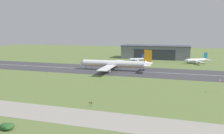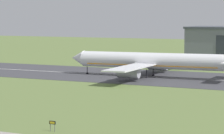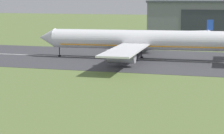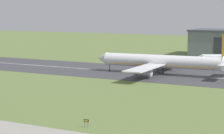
# 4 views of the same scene
# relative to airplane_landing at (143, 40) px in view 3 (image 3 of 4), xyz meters

# --- Properties ---
(ground_plane) EXTENTS (646.52, 646.52, 0.00)m
(ground_plane) POSITION_rel_airplane_landing_xyz_m (15.95, -58.07, -5.06)
(ground_plane) COLOR olive
(runway_strip) EXTENTS (406.52, 40.82, 0.06)m
(runway_strip) POSITION_rel_airplane_landing_xyz_m (15.95, 0.31, -5.03)
(runway_strip) COLOR #3D3D42
(runway_strip) RESTS_ON ground_plane
(runway_centreline) EXTENTS (365.86, 0.70, 0.01)m
(runway_centreline) POSITION_rel_airplane_landing_xyz_m (15.95, 0.31, -4.99)
(runway_centreline) COLOR silver
(runway_centreline) RESTS_ON runway_strip
(airplane_landing) EXTENTS (58.55, 55.22, 16.32)m
(airplane_landing) POSITION_rel_airplane_landing_xyz_m (0.00, 0.00, 0.00)
(airplane_landing) COLOR white
(airplane_landing) RESTS_ON ground_plane
(airplane_parked_centre) EXTENTS (17.50, 17.10, 7.87)m
(airplane_parked_centre) POSITION_rel_airplane_landing_xyz_m (8.36, 49.46, -2.32)
(airplane_parked_centre) COLOR silver
(airplane_parked_centre) RESTS_ON ground_plane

